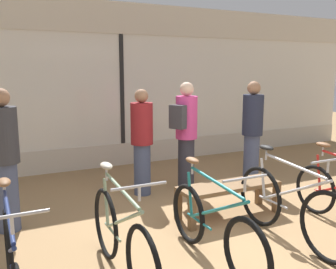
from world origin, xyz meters
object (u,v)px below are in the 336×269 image
object	(u,v)px
customer_mid_floor	(186,133)
customer_near_bench	(5,158)
bicycle_left	(121,239)
customer_near_rack	(142,140)
bicycle_center_left	(213,227)
customer_by_window	(252,131)
bicycle_center_right	(290,207)
display_bench	(229,190)

from	to	relation	value
customer_mid_floor	customer_near_bench	world-z (taller)	customer_mid_floor
bicycle_left	customer_near_rack	bearing A→B (deg)	63.17
bicycle_center_left	customer_near_rack	world-z (taller)	customer_near_rack
customer_near_bench	customer_by_window	bearing A→B (deg)	3.12
customer_near_bench	bicycle_center_left	bearing A→B (deg)	-44.17
bicycle_center_right	customer_by_window	bearing A→B (deg)	62.76
customer_near_rack	customer_near_bench	world-z (taller)	customer_near_bench
display_bench	customer_mid_floor	distance (m)	1.34
bicycle_left	bicycle_center_left	xyz separation A→B (m)	(0.92, -0.10, -0.03)
bicycle_left	bicycle_center_left	bearing A→B (deg)	-6.28
bicycle_center_left	customer_by_window	distance (m)	2.85
bicycle_center_left	customer_near_rack	size ratio (longest dim) A/B	1.05
customer_near_rack	display_bench	bearing A→B (deg)	-62.65
bicycle_center_left	display_bench	xyz separation A→B (m)	(0.86, 0.94, -0.01)
customer_near_rack	customer_near_bench	xyz separation A→B (m)	(-1.95, -0.53, 0.05)
customer_mid_floor	display_bench	bearing A→B (deg)	-90.57
bicycle_center_left	bicycle_center_right	bearing A→B (deg)	1.40
bicycle_left	bicycle_center_right	xyz separation A→B (m)	(1.96, -0.08, 0.00)
customer_near_rack	customer_by_window	size ratio (longest dim) A/B	0.94
customer_mid_floor	customer_by_window	bearing A→B (deg)	-10.09
customer_near_rack	customer_by_window	bearing A→B (deg)	-9.93
bicycle_center_left	bicycle_center_right	distance (m)	1.03
customer_near_bench	bicycle_center_right	bearing A→B (deg)	-31.23
bicycle_center_right	customer_near_rack	bearing A→B (deg)	111.08
customer_mid_floor	bicycle_center_left	bearing A→B (deg)	-112.03
bicycle_left	bicycle_center_left	world-z (taller)	bicycle_left
customer_by_window	customer_mid_floor	xyz separation A→B (m)	(-1.15, 0.20, 0.02)
bicycle_center_left	display_bench	bearing A→B (deg)	47.61
bicycle_left	customer_by_window	bearing A→B (deg)	32.00
customer_mid_floor	customer_near_bench	bearing A→B (deg)	-171.17
bicycle_left	display_bench	size ratio (longest dim) A/B	1.24
bicycle_left	display_bench	xyz separation A→B (m)	(1.78, 0.84, -0.04)
bicycle_center_left	customer_mid_floor	size ratio (longest dim) A/B	0.99
bicycle_center_right	customer_mid_floor	distance (m)	2.19
bicycle_center_left	display_bench	world-z (taller)	bicycle_center_left
bicycle_center_right	customer_by_window	xyz separation A→B (m)	(0.99, 1.92, 0.51)
bicycle_center_right	bicycle_left	bearing A→B (deg)	177.76
display_bench	customer_near_rack	size ratio (longest dim) A/B	0.86
bicycle_center_right	display_bench	distance (m)	0.93
bicycle_center_right	display_bench	xyz separation A→B (m)	(-0.18, 0.91, -0.05)
customer_near_rack	bicycle_center_left	bearing A→B (deg)	-94.30
bicycle_center_right	customer_mid_floor	size ratio (longest dim) A/B	1.03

